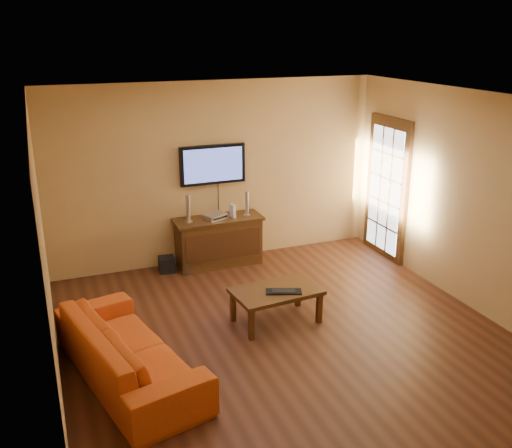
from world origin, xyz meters
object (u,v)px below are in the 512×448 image
television (213,165)px  subwoofer (167,264)px  coffee_table (276,294)px  bottle (187,270)px  media_console (219,241)px  av_receiver (215,216)px  game_console (233,211)px  speaker_right (247,205)px  keyboard (284,291)px  speaker_left (188,210)px  sofa (127,341)px

television → subwoofer: bearing=-166.4°
television → coffee_table: television is taller
bottle → media_console: bearing=21.5°
bottle → television: bearing=37.4°
av_receiver → game_console: bearing=-29.1°
speaker_right → keyboard: size_ratio=0.80×
media_console → speaker_right: size_ratio=3.61×
speaker_left → bottle: size_ratio=2.16×
television → speaker_right: bearing=-27.5°
coffee_table → speaker_right: bearing=79.7°
subwoofer → speaker_left: bearing=-0.6°
coffee_table → bottle: 1.88m
subwoofer → bottle: subwoofer is taller
media_console → television: television is taller
game_console → bottle: (-0.78, -0.19, -0.74)m
speaker_left → subwoofer: speaker_left is taller
game_console → bottle: game_console is taller
sofa → game_console: game_console is taller
speaker_right → sofa: bearing=-131.8°
speaker_left → subwoofer: bearing=173.9°
speaker_left → media_console: bearing=2.7°
game_console → bottle: bearing=-173.0°
av_receiver → game_console: (0.26, -0.03, 0.06)m
bottle → keyboard: size_ratio=0.42×
television → coffee_table: 2.45m
speaker_left → game_console: speaker_left is taller
sofa → subwoofer: sofa is taller
speaker_right → av_receiver: size_ratio=1.13×
keyboard → bottle: bearing=111.1°
media_console → av_receiver: av_receiver is taller
sofa → coffee_table: bearing=-87.5°
sofa → av_receiver: bearing=-48.0°
coffee_table → game_console: game_console is taller
television → speaker_right: television is taller
av_receiver → speaker_left: bearing=159.2°
sofa → speaker_left: (1.30, 2.47, 0.50)m
bottle → coffee_table: bearing=-69.2°
sofa → subwoofer: (0.96, 2.51, -0.31)m
keyboard → sofa: bearing=-167.3°
game_console → keyboard: size_ratio=0.43×
subwoofer → keyboard: (0.95, -2.08, 0.33)m
coffee_table → speaker_left: size_ratio=2.68×
speaker_left → bottle: 0.86m
coffee_table → bottle: size_ratio=5.78×
sofa → speaker_left: speaker_left is taller
media_console → coffee_table: media_console is taller
media_console → sofa: size_ratio=0.61×
keyboard → speaker_left: bearing=106.4°
speaker_right → game_console: bearing=-177.9°
television → speaker_left: 0.77m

